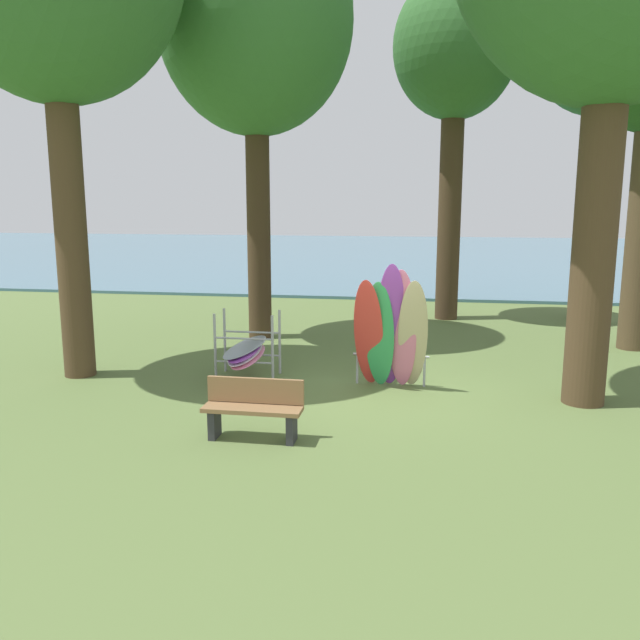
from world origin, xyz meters
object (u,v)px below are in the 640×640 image
board_storage_rack (246,351)px  park_bench (254,408)px  tree_far_left_back (255,23)px  leaning_board_pile (391,332)px  tree_deep_back (455,55)px  tree_far_right_back (604,33)px

board_storage_rack → park_bench: board_storage_rack is taller
tree_far_left_back → leaning_board_pile: (3.38, -3.92, -6.21)m
tree_far_left_back → board_storage_rack: size_ratio=4.64×
board_storage_rack → park_bench: (0.98, -3.17, -0.04)m
tree_deep_back → park_bench: 12.35m
tree_far_left_back → park_bench: tree_far_left_back is taller
tree_far_right_back → tree_deep_back: (-3.82, -0.53, -0.54)m
tree_far_left_back → board_storage_rack: (0.64, -3.54, -6.75)m
tree_far_right_back → tree_deep_back: tree_far_right_back is taller
tree_far_left_back → tree_deep_back: bearing=35.7°
tree_far_right_back → park_bench: 14.42m
tree_far_right_back → tree_deep_back: size_ratio=1.09×
tree_deep_back → tree_far_right_back: bearing=7.9°
tree_far_left_back → leaning_board_pile: tree_far_left_back is taller
tree_far_left_back → board_storage_rack: bearing=-79.8°
park_bench → tree_far_right_back: bearing=57.2°
leaning_board_pile → board_storage_rack: (-2.75, 0.38, -0.54)m
tree_far_right_back → board_storage_rack: bearing=-136.5°
tree_far_right_back → leaning_board_pile: (-5.01, -7.74, -6.58)m
tree_far_right_back → park_bench: tree_far_right_back is taller
leaning_board_pile → board_storage_rack: 2.82m
board_storage_rack → tree_deep_back: bearing=60.1°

